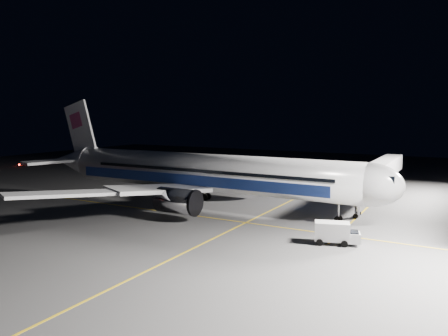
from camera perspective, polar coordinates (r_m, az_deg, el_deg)
ground at (r=67.29m, az=-2.52°, el=-5.02°), size 200.00×200.00×0.00m
guide_line_main at (r=62.72m, az=5.32°, el=-5.93°), size 0.25×80.00×0.01m
guide_line_cross at (r=62.39m, az=-5.43°, el=-6.01°), size 70.00×0.25×0.01m
guide_line_side at (r=68.59m, az=18.03°, el=-5.13°), size 0.25×40.00×0.01m
airliner at (r=66.96m, az=-3.32°, el=-0.59°), size 61.48×54.22×16.64m
jet_bridge at (r=75.64m, az=19.36°, el=-0.54°), size 3.60×34.40×6.30m
service_truck at (r=49.43m, az=14.45°, el=-8.17°), size 5.11×3.23×2.44m
baggage_tug at (r=88.10m, az=-2.08°, el=-1.64°), size 2.19×1.77×1.56m
safety_cone_a at (r=78.47m, az=4.01°, el=-3.04°), size 0.42×0.42×0.62m
safety_cone_b at (r=77.27m, az=3.69°, el=-3.24°), size 0.35×0.35×0.52m
safety_cone_c at (r=80.10m, az=1.59°, el=-2.81°), size 0.43×0.43×0.64m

